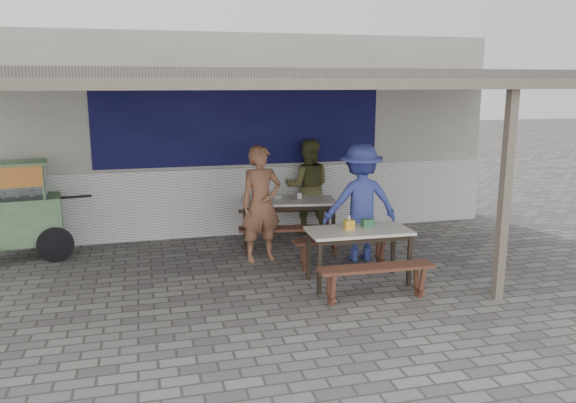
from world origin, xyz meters
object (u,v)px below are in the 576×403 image
(condiment_jar, at_px, (300,196))
(donation_box, at_px, (368,223))
(bench_right_street, at_px, (376,275))
(vendor_cart, at_px, (14,207))
(bench_right_wall, at_px, (343,246))
(patron_street_side, at_px, (261,204))
(table_right, at_px, (359,235))
(table_left, at_px, (288,204))
(bench_left_wall, at_px, (285,214))
(patron_right_table, at_px, (361,202))
(condiment_bowl, at_px, (278,197))
(patron_wall_side, at_px, (308,187))
(bench_left_street, at_px, (292,234))
(tissue_box, at_px, (349,225))

(condiment_jar, bearing_deg, donation_box, -79.74)
(bench_right_street, bearing_deg, vendor_cart, 149.30)
(bench_right_street, distance_m, donation_box, 0.92)
(bench_right_wall, xyz_separation_m, condiment_jar, (-0.22, 1.54, 0.46))
(donation_box, height_order, condiment_jar, donation_box)
(bench_right_street, bearing_deg, patron_street_side, 119.19)
(table_right, bearing_deg, table_left, 103.05)
(bench_left_wall, relative_size, donation_box, 10.80)
(bench_left_wall, relative_size, bench_right_wall, 1.15)
(bench_left_wall, distance_m, table_right, 2.82)
(table_left, bearing_deg, patron_street_side, -118.88)
(patron_street_side, bearing_deg, patron_right_table, -21.48)
(table_right, distance_m, patron_right_table, 1.10)
(table_right, xyz_separation_m, condiment_bowl, (-0.57, 2.27, 0.11))
(table_left, relative_size, patron_wall_side, 0.98)
(table_left, relative_size, vendor_cart, 0.90)
(bench_left_wall, bearing_deg, patron_wall_side, -2.32)
(bench_right_street, xyz_separation_m, condiment_jar, (-0.18, 2.84, 0.46))
(table_left, relative_size, bench_right_street, 1.13)
(table_right, xyz_separation_m, condiment_jar, (-0.20, 2.19, 0.13))
(bench_right_wall, distance_m, patron_right_table, 0.76)
(patron_wall_side, xyz_separation_m, patron_right_table, (0.32, -1.71, 0.05))
(bench_left_street, xyz_separation_m, patron_street_side, (-0.51, -0.13, 0.53))
(vendor_cart, bearing_deg, bench_right_wall, -26.29)
(table_left, xyz_separation_m, bench_left_street, (-0.11, -0.66, -0.33))
(patron_street_side, height_order, patron_right_table, patron_right_table)
(bench_left_street, distance_m, condiment_bowl, 0.92)
(table_left, height_order, patron_street_side, patron_street_side)
(patron_right_table, distance_m, condiment_bowl, 1.62)
(table_right, height_order, patron_wall_side, patron_wall_side)
(bench_right_wall, bearing_deg, table_left, 108.56)
(bench_right_wall, xyz_separation_m, patron_wall_side, (0.07, 2.05, 0.51))
(table_right, height_order, donation_box, donation_box)
(patron_street_side, relative_size, patron_wall_side, 1.04)
(bench_left_street, bearing_deg, patron_street_side, -156.82)
(bench_right_wall, distance_m, vendor_cart, 4.99)
(vendor_cart, relative_size, patron_street_side, 1.05)
(condiment_jar, relative_size, condiment_bowl, 0.45)
(bench_left_street, xyz_separation_m, bench_left_wall, (0.22, 1.33, 0.00))
(bench_left_wall, bearing_deg, table_right, -74.13)
(bench_left_wall, xyz_separation_m, donation_box, (0.49, -2.66, 0.46))
(bench_left_street, height_order, patron_wall_side, patron_wall_side)
(condiment_bowl, bearing_deg, bench_right_street, -79.43)
(tissue_box, distance_m, donation_box, 0.31)
(vendor_cart, bearing_deg, tissue_box, -33.28)
(bench_left_street, distance_m, donation_box, 1.58)
(bench_right_wall, height_order, condiment_jar, condiment_jar)
(table_left, distance_m, bench_left_wall, 0.75)
(bench_left_street, bearing_deg, tissue_box, -64.29)
(vendor_cart, bearing_deg, bench_left_street, -18.46)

